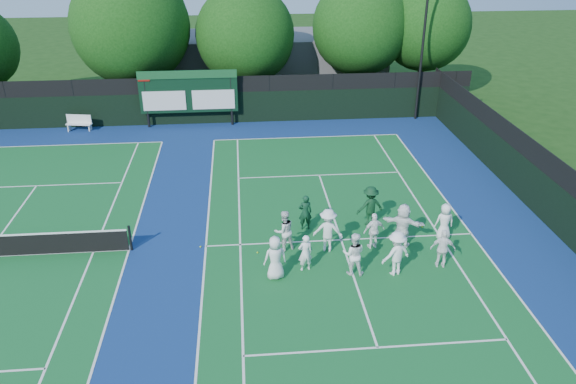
{
  "coord_description": "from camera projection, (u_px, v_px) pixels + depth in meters",
  "views": [
    {
      "loc": [
        -3.94,
        -18.4,
        11.89
      ],
      "look_at": [
        -2.0,
        3.0,
        1.3
      ],
      "focal_mm": 35.0,
      "sensor_mm": 36.0,
      "label": 1
    }
  ],
  "objects": [
    {
      "name": "player_front_0",
      "position": [
        275.0,
        258.0,
        20.16
      ],
      "size": [
        0.92,
        0.68,
        1.71
      ],
      "primitive_type": "imported",
      "rotation": [
        0.0,
        0.0,
        3.32
      ],
      "color": "white",
      "rests_on": "ground"
    },
    {
      "name": "near_court",
      "position": [
        341.0,
        240.0,
        22.9
      ],
      "size": [
        11.05,
        23.85,
        0.01
      ],
      "color": "#125825",
      "rests_on": "ground"
    },
    {
      "name": "player_front_1",
      "position": [
        305.0,
        253.0,
        20.66
      ],
      "size": [
        0.61,
        0.47,
        1.49
      ],
      "primitive_type": "imported",
      "rotation": [
        0.0,
        0.0,
        3.36
      ],
      "color": "white",
      "rests_on": "ground"
    },
    {
      "name": "tree_d",
      "position": [
        362.0,
        29.0,
        37.62
      ],
      "size": [
        6.47,
        6.47,
        8.49
      ],
      "color": "black",
      "rests_on": "ground"
    },
    {
      "name": "tree_e",
      "position": [
        427.0,
        28.0,
        37.97
      ],
      "size": [
        6.07,
        6.07,
        8.29
      ],
      "color": "black",
      "rests_on": "ground"
    },
    {
      "name": "scoreboard",
      "position": [
        188.0,
        92.0,
        34.4
      ],
      "size": [
        6.0,
        0.21,
        3.55
      ],
      "color": "black",
      "rests_on": "ground"
    },
    {
      "name": "tennis_ball_3",
      "position": [
        200.0,
        247.0,
        22.38
      ],
      "size": [
        0.07,
        0.07,
        0.07
      ],
      "primitive_type": "sphere",
      "color": "#B3D218",
      "rests_on": "ground"
    },
    {
      "name": "player_front_4",
      "position": [
        443.0,
        249.0,
        20.84
      ],
      "size": [
        0.98,
        0.57,
        1.57
      ],
      "primitive_type": "imported",
      "rotation": [
        0.0,
        0.0,
        2.93
      ],
      "color": "white",
      "rests_on": "ground"
    },
    {
      "name": "player_back_0",
      "position": [
        284.0,
        231.0,
        21.9
      ],
      "size": [
        1.0,
        0.89,
        1.71
      ],
      "primitive_type": "imported",
      "rotation": [
        0.0,
        0.0,
        3.5
      ],
      "color": "silver",
      "rests_on": "ground"
    },
    {
      "name": "player_front_3",
      "position": [
        396.0,
        253.0,
        20.37
      ],
      "size": [
        1.29,
        1.01,
        1.76
      ],
      "primitive_type": "imported",
      "rotation": [
        0.0,
        0.0,
        3.49
      ],
      "color": "white",
      "rests_on": "ground"
    },
    {
      "name": "tennis_ball_0",
      "position": [
        257.0,
        252.0,
        22.0
      ],
      "size": [
        0.07,
        0.07,
        0.07
      ],
      "primitive_type": "sphere",
      "color": "#B3D218",
      "rests_on": "ground"
    },
    {
      "name": "tennis_ball_4",
      "position": [
        326.0,
        210.0,
        25.17
      ],
      "size": [
        0.07,
        0.07,
        0.07
      ],
      "primitive_type": "sphere",
      "color": "#B3D218",
      "rests_on": "ground"
    },
    {
      "name": "coach_left",
      "position": [
        305.0,
        212.0,
        23.4
      ],
      "size": [
        0.6,
        0.42,
        1.57
      ],
      "primitive_type": "imported",
      "rotation": [
        0.0,
        0.0,
        3.23
      ],
      "color": "#0E331F",
      "rests_on": "ground"
    },
    {
      "name": "player_back_1",
      "position": [
        328.0,
        230.0,
        21.84
      ],
      "size": [
        1.29,
        0.92,
        1.8
      ],
      "primitive_type": "imported",
      "rotation": [
        0.0,
        0.0,
        2.91
      ],
      "color": "white",
      "rests_on": "ground"
    },
    {
      "name": "player_back_2",
      "position": [
        374.0,
        231.0,
        22.07
      ],
      "size": [
        0.96,
        0.57,
        1.53
      ],
      "primitive_type": "imported",
      "rotation": [
        0.0,
        0.0,
        3.38
      ],
      "color": "white",
      "rests_on": "ground"
    },
    {
      "name": "tennis_ball_5",
      "position": [
        422.0,
        227.0,
        23.81
      ],
      "size": [
        0.07,
        0.07,
        0.07
      ],
      "primitive_type": "sphere",
      "color": "#B3D218",
      "rests_on": "ground"
    },
    {
      "name": "bench",
      "position": [
        79.0,
        122.0,
        34.4
      ],
      "size": [
        1.61,
        0.71,
        0.99
      ],
      "color": "silver",
      "rests_on": "ground"
    },
    {
      "name": "clubhouse",
      "position": [
        263.0,
        62.0,
        42.41
      ],
      "size": [
        18.0,
        6.0,
        4.0
      ],
      "primitive_type": "cube",
      "color": "#59595E",
      "rests_on": "ground"
    },
    {
      "name": "tree_c",
      "position": [
        247.0,
        37.0,
        37.18
      ],
      "size": [
        6.53,
        6.53,
        8.1
      ],
      "color": "black",
      "rests_on": "ground"
    },
    {
      "name": "back_fence",
      "position": [
        206.0,
        103.0,
        35.22
      ],
      "size": [
        34.0,
        0.08,
        3.0
      ],
      "color": "black",
      "rests_on": "ground"
    },
    {
      "name": "player_front_2",
      "position": [
        354.0,
        254.0,
        20.41
      ],
      "size": [
        0.93,
        0.79,
        1.69
      ],
      "primitive_type": "imported",
      "rotation": [
        0.0,
        0.0,
        2.95
      ],
      "color": "white",
      "rests_on": "ground"
    },
    {
      "name": "court_apron",
      "position": [
        193.0,
        247.0,
        22.42
      ],
      "size": [
        34.0,
        32.0,
        0.01
      ],
      "primitive_type": "cube",
      "color": "navy",
      "rests_on": "ground"
    },
    {
      "name": "ground",
      "position": [
        346.0,
        253.0,
        22.01
      ],
      "size": [
        120.0,
        120.0,
        0.0
      ],
      "primitive_type": "plane",
      "color": "#16380F",
      "rests_on": "ground"
    },
    {
      "name": "player_back_4",
      "position": [
        444.0,
        222.0,
        22.66
      ],
      "size": [
        0.79,
        0.53,
        1.58
      ],
      "primitive_type": "imported",
      "rotation": [
        0.0,
        0.0,
        3.17
      ],
      "color": "white",
      "rests_on": "ground"
    },
    {
      "name": "tree_b",
      "position": [
        134.0,
        29.0,
        36.3
      ],
      "size": [
        7.62,
        7.62,
        9.33
      ],
      "color": "black",
      "rests_on": "ground"
    },
    {
      "name": "player_back_3",
      "position": [
        403.0,
        225.0,
        22.17
      ],
      "size": [
        1.76,
        1.19,
        1.82
      ],
      "primitive_type": "imported",
      "rotation": [
        0.0,
        0.0,
        2.72
      ],
      "color": "white",
      "rests_on": "ground"
    },
    {
      "name": "coach_right",
      "position": [
        370.0,
        206.0,
        23.65
      ],
      "size": [
        1.27,
        0.88,
        1.79
      ],
      "primitive_type": "imported",
      "rotation": [
        0.0,
        0.0,
        3.34
      ],
      "color": "#0D321A",
      "rests_on": "ground"
    },
    {
      "name": "divider_fence_right",
      "position": [
        559.0,
        202.0,
        23.03
      ],
      "size": [
        0.08,
        32.0,
        3.0
      ],
      "color": "black",
      "rests_on": "ground"
    },
    {
      "name": "light_pole_right",
      "position": [
        426.0,
        19.0,
        33.86
      ],
      "size": [
        1.2,
        0.3,
        10.12
      ],
      "color": "black",
      "rests_on": "ground"
    }
  ]
}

